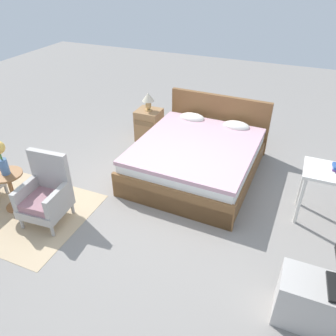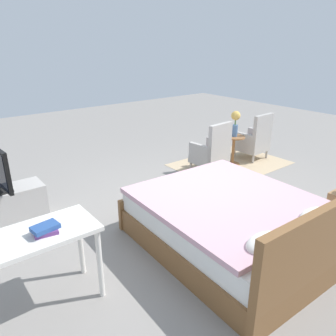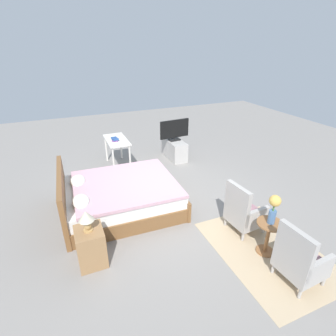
# 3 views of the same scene
# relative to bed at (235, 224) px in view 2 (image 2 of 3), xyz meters

# --- Properties ---
(ground_plane) EXTENTS (16.00, 16.00, 0.00)m
(ground_plane) POSITION_rel_bed_xyz_m (-0.14, -1.00, -0.30)
(ground_plane) COLOR gray
(floor_rug) EXTENTS (2.10, 1.50, 0.01)m
(floor_rug) POSITION_rel_bed_xyz_m (-2.05, -1.88, -0.29)
(floor_rug) COLOR tan
(floor_rug) RESTS_ON ground_plane
(bed) EXTENTS (1.86, 2.23, 0.96)m
(bed) POSITION_rel_bed_xyz_m (0.00, 0.00, 0.00)
(bed) COLOR brown
(bed) RESTS_ON ground_plane
(armchair_by_window_left) EXTENTS (0.57, 0.57, 0.92)m
(armchair_by_window_left) POSITION_rel_bed_xyz_m (-2.65, -1.82, 0.09)
(armchair_by_window_left) COLOR #ADA8A3
(armchair_by_window_left) RESTS_ON floor_rug
(armchair_by_window_right) EXTENTS (0.58, 0.58, 0.92)m
(armchair_by_window_right) POSITION_rel_bed_xyz_m (-1.46, -1.82, 0.09)
(armchair_by_window_right) COLOR #ADA8A3
(armchair_by_window_right) RESTS_ON floor_rug
(side_table) EXTENTS (0.40, 0.40, 0.57)m
(side_table) POSITION_rel_bed_xyz_m (-2.05, -1.84, 0.06)
(side_table) COLOR #936038
(side_table) RESTS_ON ground_plane
(flower_vase) EXTENTS (0.17, 0.17, 0.48)m
(flower_vase) POSITION_rel_bed_xyz_m (-2.05, -1.84, 0.56)
(flower_vase) COLOR #4C709E
(flower_vase) RESTS_ON side_table
(tv_stand) EXTENTS (0.96, 0.40, 0.53)m
(tv_stand) POSITION_rel_bed_xyz_m (1.95, -2.05, -0.03)
(tv_stand) COLOR #B7B2AD
(tv_stand) RESTS_ON ground_plane
(vanity_desk) EXTENTS (1.04, 0.52, 0.75)m
(vanity_desk) POSITION_rel_bed_xyz_m (2.04, -0.44, 0.34)
(vanity_desk) COLOR silver
(vanity_desk) RESTS_ON ground_plane
(book_stack) EXTENTS (0.23, 0.18, 0.07)m
(book_stack) POSITION_rel_bed_xyz_m (1.95, -0.39, 0.49)
(book_stack) COLOR #66387A
(book_stack) RESTS_ON vanity_desk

